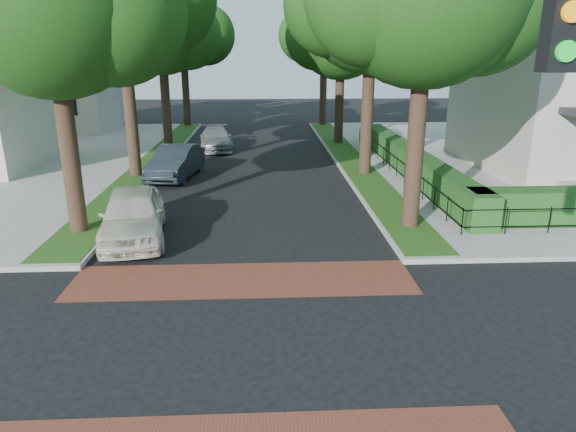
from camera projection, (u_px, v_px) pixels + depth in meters
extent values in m
plane|color=black|center=(238.00, 345.00, 10.51)|extent=(120.00, 120.00, 0.00)
cube|color=brown|center=(243.00, 280.00, 13.55)|extent=(9.00, 2.20, 0.01)
cube|color=#244714|center=(349.00, 157.00, 28.90)|extent=(1.60, 29.80, 0.02)
cube|color=#244714|center=(155.00, 159.00, 28.39)|extent=(1.60, 29.80, 0.02)
cylinder|color=black|center=(418.00, 116.00, 16.27)|extent=(0.56, 0.56, 7.35)
cylinder|color=black|center=(368.00, 92.00, 23.84)|extent=(0.56, 0.56, 7.70)
sphere|color=#1D3C10|center=(411.00, 8.00, 23.10)|extent=(4.95, 4.95, 4.95)
sphere|color=#1D3C10|center=(336.00, 4.00, 22.43)|extent=(4.62, 4.62, 4.62)
cylinder|color=black|center=(340.00, 90.00, 32.56)|extent=(0.56, 0.56, 6.65)
sphere|color=#1D3C10|center=(341.00, 32.00, 31.50)|extent=(5.80, 5.80, 5.80)
sphere|color=#1D3C10|center=(366.00, 39.00, 31.98)|extent=(4.35, 4.35, 4.35)
sphere|color=#1D3C10|center=(318.00, 37.00, 31.33)|extent=(4.06, 4.06, 4.06)
sphere|color=#1D3C10|center=(340.00, 24.00, 32.73)|extent=(3.77, 3.77, 3.77)
cylinder|color=black|center=(323.00, 80.00, 41.08)|extent=(0.56, 0.56, 7.00)
sphere|color=#1D3C10|center=(324.00, 31.00, 39.96)|extent=(6.00, 6.00, 6.00)
sphere|color=#1D3C10|center=(345.00, 37.00, 40.44)|extent=(4.50, 4.50, 4.50)
sphere|color=#1D3C10|center=(305.00, 35.00, 39.79)|extent=(4.20, 4.20, 4.20)
sphere|color=#1D3C10|center=(324.00, 26.00, 41.24)|extent=(3.90, 3.90, 3.90)
cylinder|color=black|center=(66.00, 124.00, 15.81)|extent=(0.56, 0.56, 7.00)
sphere|color=#1D3C10|center=(112.00, 10.00, 15.18)|extent=(4.50, 4.50, 4.50)
cylinder|color=black|center=(128.00, 89.00, 23.27)|extent=(0.56, 0.56, 8.05)
cylinder|color=black|center=(165.00, 89.00, 32.02)|extent=(0.56, 0.56, 6.86)
sphere|color=#1D3C10|center=(160.00, 28.00, 30.92)|extent=(5.60, 5.60, 5.60)
sphere|color=#1D3C10|center=(187.00, 35.00, 31.40)|extent=(4.20, 4.20, 4.20)
sphere|color=#1D3C10|center=(137.00, 33.00, 30.75)|extent=(3.92, 3.92, 3.92)
sphere|color=#1D3C10|center=(166.00, 20.00, 32.10)|extent=(3.64, 3.64, 3.64)
cylinder|color=black|center=(185.00, 80.00, 40.54)|extent=(0.56, 0.56, 7.14)
sphere|color=#1D3C10|center=(182.00, 29.00, 39.40)|extent=(6.20, 6.20, 6.20)
sphere|color=#1D3C10|center=(205.00, 35.00, 39.89)|extent=(4.65, 4.65, 4.65)
sphere|color=#1D3C10|center=(162.00, 33.00, 39.23)|extent=(4.34, 4.34, 4.34)
sphere|color=#1D3C10|center=(186.00, 23.00, 40.73)|extent=(4.03, 4.03, 4.03)
cube|color=#1C4A19|center=(410.00, 160.00, 24.92)|extent=(1.00, 18.00, 1.20)
cube|color=#B8B3A5|center=(52.00, 85.00, 39.22)|extent=(9.00, 8.00, 6.50)
cube|color=brown|center=(72.00, 13.00, 36.29)|extent=(0.80, 0.80, 3.64)
cube|color=black|center=(564.00, 13.00, 4.45)|extent=(0.28, 0.22, 1.00)
cylinder|color=orange|center=(573.00, 11.00, 4.33)|extent=(0.18, 0.05, 0.18)
cylinder|color=#0CB226|center=(566.00, 51.00, 4.42)|extent=(0.18, 0.05, 0.18)
imported|color=beige|center=(133.00, 215.00, 16.32)|extent=(2.71, 5.06, 1.64)
imported|color=#1E262D|center=(176.00, 162.00, 24.46)|extent=(2.35, 4.89, 1.54)
imported|color=gray|center=(216.00, 139.00, 31.76)|extent=(2.42, 4.81, 1.34)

